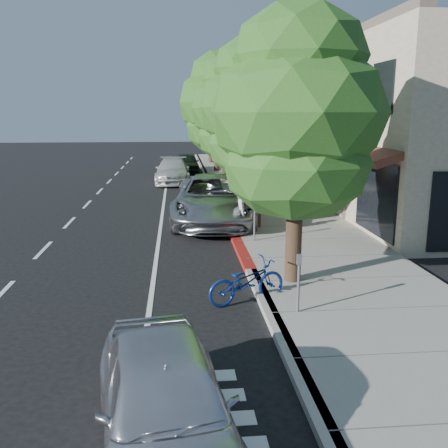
{
  "coord_description": "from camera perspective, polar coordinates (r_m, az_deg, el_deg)",
  "views": [
    {
      "loc": [
        -1.92,
        -13.68,
        4.28
      ],
      "look_at": [
        -0.71,
        -0.77,
        1.35
      ],
      "focal_mm": 40.0,
      "sensor_mm": 36.0,
      "label": 1
    }
  ],
  "objects": [
    {
      "name": "street_tree_2",
      "position": [
        23.85,
        1.47,
        12.84
      ],
      "size": [
        4.42,
        4.42,
        7.05
      ],
      "color": "black",
      "rests_on": "ground"
    },
    {
      "name": "white_pickup",
      "position": [
        30.83,
        -5.87,
        6.05
      ],
      "size": [
        2.12,
        5.06,
        1.46
      ],
      "primitive_type": "imported",
      "rotation": [
        0.0,
        0.0,
        -0.01
      ],
      "color": "#BBBBBB",
      "rests_on": "ground"
    },
    {
      "name": "near_car_a",
      "position": [
        6.71,
        -6.76,
        -19.5
      ],
      "size": [
        2.23,
        4.35,
        1.42
      ],
      "primitive_type": "imported",
      "rotation": [
        0.0,
        0.0,
        0.14
      ],
      "color": "silver",
      "rests_on": "ground"
    },
    {
      "name": "ground",
      "position": [
        14.46,
        2.52,
        -4.49
      ],
      "size": [
        120.0,
        120.0,
        0.0
      ],
      "primitive_type": "plane",
      "color": "black",
      "rests_on": "ground"
    },
    {
      "name": "sidewalk",
      "position": [
        22.48,
        5.56,
        1.89
      ],
      "size": [
        4.6,
        56.0,
        0.15
      ],
      "primitive_type": "cube",
      "color": "gray",
      "rests_on": "ground"
    },
    {
      "name": "dark_sedan",
      "position": [
        23.0,
        -2.14,
        3.68
      ],
      "size": [
        1.56,
        4.08,
        1.33
      ],
      "primitive_type": "imported",
      "rotation": [
        0.0,
        0.0,
        -0.04
      ],
      "color": "black",
      "rests_on": "ground"
    },
    {
      "name": "street_tree_0",
      "position": [
        12.01,
        8.41,
        12.03
      ],
      "size": [
        4.19,
        4.19,
        6.76
      ],
      "color": "black",
      "rests_on": "ground"
    },
    {
      "name": "pedestrian",
      "position": [
        22.73,
        6.13,
        4.62
      ],
      "size": [
        1.17,
        1.15,
        1.91
      ],
      "primitive_type": "imported",
      "rotation": [
        0.0,
        0.0,
        3.84
      ],
      "color": "black",
      "rests_on": "sidewalk"
    },
    {
      "name": "street_tree_5",
      "position": [
        41.78,
        -1.53,
        13.44
      ],
      "size": [
        4.43,
        4.43,
        7.69
      ],
      "color": "black",
      "rests_on": "ground"
    },
    {
      "name": "street_tree_3",
      "position": [
        29.81,
        0.07,
        13.53
      ],
      "size": [
        5.49,
        5.49,
        7.85
      ],
      "color": "black",
      "rests_on": "ground"
    },
    {
      "name": "dark_suv_far",
      "position": [
        35.61,
        -4.32,
        6.94
      ],
      "size": [
        1.85,
        4.25,
        1.43
      ],
      "primitive_type": "imported",
      "rotation": [
        0.0,
        0.0,
        0.04
      ],
      "color": "black",
      "rests_on": "ground"
    },
    {
      "name": "street_tree_1",
      "position": [
        17.9,
        3.8,
        12.8
      ],
      "size": [
        4.15,
        4.15,
        6.95
      ],
      "color": "black",
      "rests_on": "ground"
    },
    {
      "name": "silver_suv",
      "position": [
        19.52,
        -1.11,
        2.84
      ],
      "size": [
        3.64,
        6.91,
        1.85
      ],
      "primitive_type": "imported",
      "rotation": [
        0.0,
        0.0,
        -0.09
      ],
      "color": "#A1A2A6",
      "rests_on": "ground"
    },
    {
      "name": "curb_red_segment",
      "position": [
        15.39,
        2.02,
        -3.13
      ],
      "size": [
        0.32,
        4.0,
        0.15
      ],
      "primitive_type": "cube",
      "color": "maroon",
      "rests_on": "ground"
    },
    {
      "name": "storefront_building",
      "position": [
        33.72,
        14.9,
        10.99
      ],
      "size": [
        10.0,
        36.0,
        7.0
      ],
      "primitive_type": "cube",
      "color": "beige",
      "rests_on": "ground"
    },
    {
      "name": "curb",
      "position": [
        22.16,
        -0.29,
        1.8
      ],
      "size": [
        0.3,
        56.0,
        0.15
      ],
      "primitive_type": "cube",
      "color": "#9E998E",
      "rests_on": "ground"
    },
    {
      "name": "bicycle",
      "position": [
        11.43,
        2.61,
        -6.56
      ],
      "size": [
        2.04,
        1.34,
        1.01
      ],
      "primitive_type": "imported",
      "rotation": [
        0.0,
        0.0,
        1.95
      ],
      "color": "navy",
      "rests_on": "ground"
    },
    {
      "name": "cyclist",
      "position": [
        17.04,
        2.07,
        1.13
      ],
      "size": [
        0.5,
        0.68,
        1.71
      ],
      "primitive_type": "imported",
      "rotation": [
        0.0,
        0.0,
        1.42
      ],
      "color": "silver",
      "rests_on": "ground"
    },
    {
      "name": "street_tree_4",
      "position": [
        35.8,
        -0.86,
        13.9
      ],
      "size": [
        4.34,
        4.34,
        7.94
      ],
      "color": "black",
      "rests_on": "ground"
    }
  ]
}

